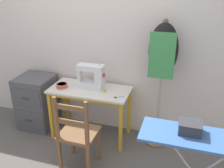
{
  "coord_description": "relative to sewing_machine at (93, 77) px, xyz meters",
  "views": [
    {
      "loc": [
        1.14,
        -2.43,
        2.04
      ],
      "look_at": [
        0.31,
        0.23,
        0.82
      ],
      "focal_mm": 40.0,
      "sensor_mm": 36.0,
      "label": 1
    }
  ],
  "objects": [
    {
      "name": "wall_back",
      "position": [
        -0.03,
        0.27,
        0.43
      ],
      "size": [
        10.0,
        0.05,
        2.55
      ],
      "color": "silver",
      "rests_on": "ground_plane"
    },
    {
      "name": "storage_box",
      "position": [
        1.21,
        -0.84,
        0.02
      ],
      "size": [
        0.19,
        0.17,
        0.1
      ],
      "color": "#333338",
      "rests_on": "ironing_board"
    },
    {
      "name": "scissors",
      "position": [
        0.38,
        -0.17,
        -0.14
      ],
      "size": [
        0.13,
        0.09,
        0.01
      ],
      "color": "silver",
      "rests_on": "sewing_table"
    },
    {
      "name": "thread_spool_near_machine",
      "position": [
        0.19,
        -0.07,
        -0.13
      ],
      "size": [
        0.04,
        0.04,
        0.04
      ],
      "color": "yellow",
      "rests_on": "sewing_table"
    },
    {
      "name": "wooden_chair",
      "position": [
        0.07,
        -0.66,
        -0.41
      ],
      "size": [
        0.4,
        0.38,
        0.94
      ],
      "color": "brown",
      "rests_on": "ground_plane"
    },
    {
      "name": "filing_cabinet",
      "position": [
        -0.85,
        -0.03,
        -0.47
      ],
      "size": [
        0.47,
        0.48,
        0.76
      ],
      "color": "#4C4C51",
      "rests_on": "ground_plane"
    },
    {
      "name": "ground_plane",
      "position": [
        -0.03,
        -0.29,
        -0.85
      ],
      "size": [
        14.0,
        14.0,
        0.0
      ],
      "primitive_type": "plane",
      "color": "#5B5651"
    },
    {
      "name": "ironing_board",
      "position": [
        1.31,
        -0.88,
        -0.08
      ],
      "size": [
        1.02,
        0.36,
        0.82
      ],
      "color": "#3D6BAD",
      "rests_on": "ground_plane"
    },
    {
      "name": "sewing_table",
      "position": [
        -0.03,
        -0.05,
        -0.24
      ],
      "size": [
        1.03,
        0.5,
        0.7
      ],
      "color": "silver",
      "rests_on": "ground_plane"
    },
    {
      "name": "dress_form",
      "position": [
        0.85,
        0.08,
        0.33
      ],
      "size": [
        0.34,
        0.32,
        1.61
      ],
      "color": "#846647",
      "rests_on": "ground_plane"
    },
    {
      "name": "sewing_machine",
      "position": [
        0.0,
        0.0,
        0.0
      ],
      "size": [
        0.35,
        0.18,
        0.34
      ],
      "color": "white",
      "rests_on": "sewing_table"
    },
    {
      "name": "fabric_bowl",
      "position": [
        -0.39,
        -0.1,
        -0.12
      ],
      "size": [
        0.15,
        0.15,
        0.05
      ],
      "color": "#B25647",
      "rests_on": "sewing_table"
    }
  ]
}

